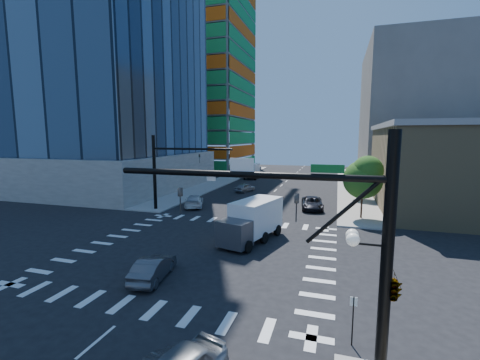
% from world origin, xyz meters
% --- Properties ---
extents(ground, '(160.00, 160.00, 0.00)m').
position_xyz_m(ground, '(0.00, 0.00, 0.00)').
color(ground, black).
rests_on(ground, ground).
extents(road_markings, '(20.00, 20.00, 0.01)m').
position_xyz_m(road_markings, '(0.00, 0.00, 0.01)').
color(road_markings, silver).
rests_on(road_markings, ground).
extents(sidewalk_ne, '(5.00, 60.00, 0.15)m').
position_xyz_m(sidewalk_ne, '(12.50, 40.00, 0.07)').
color(sidewalk_ne, gray).
rests_on(sidewalk_ne, ground).
extents(sidewalk_nw, '(5.00, 60.00, 0.15)m').
position_xyz_m(sidewalk_nw, '(-12.50, 40.00, 0.07)').
color(sidewalk_nw, gray).
rests_on(sidewalk_nw, ground).
extents(construction_building, '(25.16, 34.50, 70.60)m').
position_xyz_m(construction_building, '(-27.41, 61.93, 24.61)').
color(construction_building, slate).
rests_on(construction_building, ground).
extents(commercial_building, '(20.50, 22.50, 10.60)m').
position_xyz_m(commercial_building, '(25.00, 22.00, 5.31)').
color(commercial_building, '#8D7A52').
rests_on(commercial_building, ground).
extents(bg_building_ne, '(24.00, 30.00, 28.00)m').
position_xyz_m(bg_building_ne, '(27.00, 55.00, 14.00)').
color(bg_building_ne, '#615B57').
rests_on(bg_building_ne, ground).
extents(signal_mast_se, '(10.51, 2.48, 9.00)m').
position_xyz_m(signal_mast_se, '(10.60, -11.50, 5.01)').
color(signal_mast_se, black).
rests_on(signal_mast_se, sidewalk_se).
extents(signal_mast_nw, '(10.20, 0.40, 9.00)m').
position_xyz_m(signal_mast_nw, '(-10.00, 11.50, 5.49)').
color(signal_mast_nw, black).
rests_on(signal_mast_nw, sidewalk_nw).
extents(tree_south, '(4.16, 4.16, 6.82)m').
position_xyz_m(tree_south, '(12.63, 13.90, 4.69)').
color(tree_south, '#382316').
rests_on(tree_south, sidewalk_ne).
extents(tree_north, '(3.54, 3.52, 5.78)m').
position_xyz_m(tree_north, '(12.93, 25.90, 3.99)').
color(tree_north, '#382316').
rests_on(tree_north, sidewalk_ne).
extents(no_parking_sign, '(0.30, 0.06, 2.20)m').
position_xyz_m(no_parking_sign, '(10.70, -9.00, 1.38)').
color(no_parking_sign, black).
rests_on(no_parking_sign, ground).
extents(car_nb_far, '(3.17, 5.74, 1.52)m').
position_xyz_m(car_nb_far, '(7.00, 17.45, 0.76)').
color(car_nb_far, black).
rests_on(car_nb_far, ground).
extents(car_sb_near, '(3.85, 5.69, 1.53)m').
position_xyz_m(car_sb_near, '(-7.63, 14.41, 0.77)').
color(car_sb_near, silver).
rests_on(car_sb_near, ground).
extents(car_sb_mid, '(2.98, 4.51, 1.43)m').
position_xyz_m(car_sb_mid, '(-4.56, 27.40, 0.71)').
color(car_sb_mid, '#A1A4A9').
rests_on(car_sb_mid, ground).
extents(car_sb_cross, '(2.19, 4.59, 1.45)m').
position_xyz_m(car_sb_cross, '(-1.03, -5.76, 0.73)').
color(car_sb_cross, '#47474C').
rests_on(car_sb_cross, ground).
extents(box_truck_near, '(4.41, 7.08, 3.45)m').
position_xyz_m(box_truck_near, '(2.88, 3.15, 1.53)').
color(box_truck_near, black).
rests_on(box_truck_near, ground).
extents(box_truck_far, '(2.79, 6.26, 3.25)m').
position_xyz_m(box_truck_far, '(-7.74, 44.54, 1.44)').
color(box_truck_far, black).
rests_on(box_truck_far, ground).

